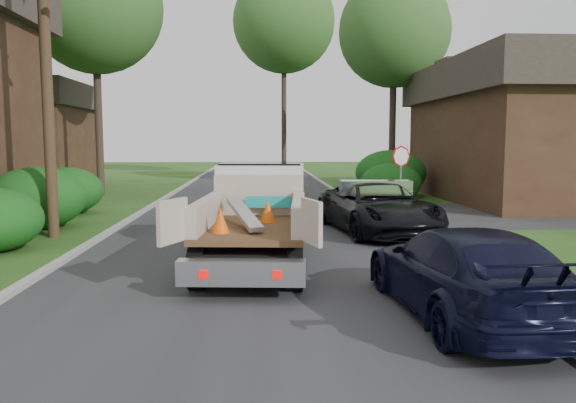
% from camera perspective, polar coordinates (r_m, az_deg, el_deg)
% --- Properties ---
extents(ground, '(120.00, 120.00, 0.00)m').
position_cam_1_polar(ground, '(10.96, -3.86, -7.83)').
color(ground, '#204814').
rests_on(ground, ground).
extents(road, '(8.00, 90.00, 0.02)m').
position_cam_1_polar(road, '(20.80, -3.44, -1.12)').
color(road, '#28282B').
rests_on(road, ground).
extents(curb_left, '(0.20, 90.00, 0.12)m').
position_cam_1_polar(curb_left, '(21.23, -14.58, -1.01)').
color(curb_left, '#9E9E99').
rests_on(curb_left, ground).
extents(curb_right, '(0.20, 90.00, 0.12)m').
position_cam_1_polar(curb_right, '(21.16, 7.73, -0.89)').
color(curb_right, '#9E9E99').
rests_on(curb_right, ground).
extents(stop_sign, '(0.71, 0.32, 2.48)m').
position_cam_1_polar(stop_sign, '(20.28, 11.39, 3.61)').
color(stop_sign, slate).
rests_on(stop_sign, ground).
extents(utility_pole, '(2.42, 1.25, 10.00)m').
position_cam_1_polar(utility_pole, '(16.79, -23.40, 14.34)').
color(utility_pole, '#382619').
rests_on(utility_pole, ground).
extents(house_left_far, '(7.56, 7.56, 6.00)m').
position_cam_1_polar(house_left_far, '(35.38, -25.88, 6.23)').
color(house_left_far, '#372116').
rests_on(house_left_far, ground).
extents(house_right, '(9.72, 12.96, 6.20)m').
position_cam_1_polar(house_right, '(27.77, 24.70, 6.69)').
color(house_right, '#372116').
rests_on(house_right, ground).
extents(hedge_left_b, '(2.86, 2.86, 1.87)m').
position_cam_1_polar(hedge_left_b, '(18.46, -24.17, 0.32)').
color(hedge_left_b, '#0F4111').
rests_on(hedge_left_b, ground).
extents(hedge_left_c, '(2.60, 2.60, 1.70)m').
position_cam_1_polar(hedge_left_c, '(21.85, -21.59, 1.04)').
color(hedge_left_c, '#0F4111').
rests_on(hedge_left_c, ground).
extents(hedge_right_a, '(2.60, 2.60, 1.70)m').
position_cam_1_polar(hedge_right_a, '(24.35, 10.39, 1.86)').
color(hedge_right_a, '#0F4111').
rests_on(hedge_right_a, ground).
extents(hedge_right_b, '(3.38, 3.38, 2.21)m').
position_cam_1_polar(hedge_right_b, '(27.41, 10.38, 2.87)').
color(hedge_right_b, '#0F4111').
rests_on(hedge_right_b, ground).
extents(tree_left_far, '(6.40, 6.40, 12.20)m').
position_cam_1_polar(tree_left_far, '(29.36, -19.06, 18.32)').
color(tree_left_far, '#2D2119').
rests_on(tree_left_far, ground).
extents(tree_right_far, '(6.00, 6.00, 11.50)m').
position_cam_1_polar(tree_right_far, '(32.02, 10.75, 16.58)').
color(tree_right_far, '#2D2119').
rests_on(tree_right_far, ground).
extents(tree_center_far, '(7.20, 7.20, 14.60)m').
position_cam_1_polar(tree_center_far, '(41.51, -0.42, 17.78)').
color(tree_center_far, '#2D2119').
rests_on(tree_center_far, ground).
extents(flatbed_truck, '(2.77, 5.79, 2.13)m').
position_cam_1_polar(flatbed_truck, '(12.59, -3.04, -0.62)').
color(flatbed_truck, black).
rests_on(flatbed_truck, ground).
extents(black_pickup, '(3.18, 5.56, 1.46)m').
position_cam_1_polar(black_pickup, '(16.39, 9.10, -0.61)').
color(black_pickup, black).
rests_on(black_pickup, ground).
extents(navy_suv, '(2.21, 4.86, 1.38)m').
position_cam_1_polar(navy_suv, '(8.90, 17.45, -6.84)').
color(navy_suv, black).
rests_on(navy_suv, ground).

